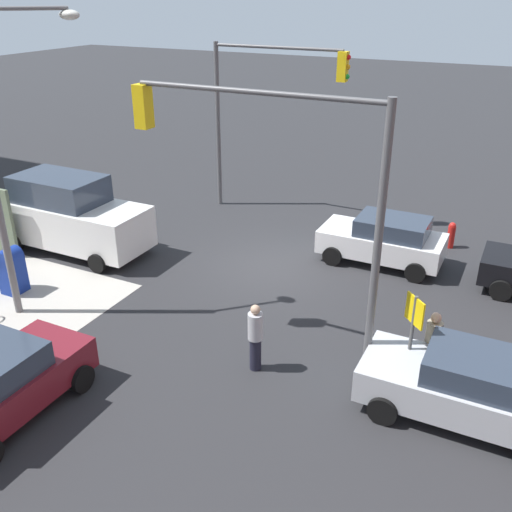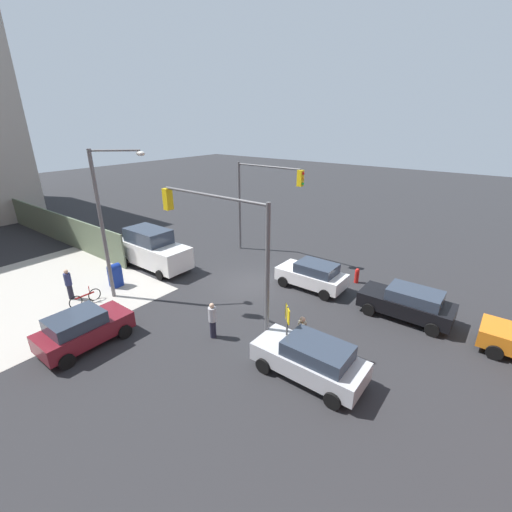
% 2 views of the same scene
% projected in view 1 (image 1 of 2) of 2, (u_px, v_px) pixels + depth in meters
% --- Properties ---
extents(ground_plane, '(120.00, 120.00, 0.00)m').
position_uv_depth(ground_plane, '(271.00, 266.00, 18.79)').
color(ground_plane, '#28282B').
extents(traffic_signal_nw_corner, '(6.10, 0.36, 6.50)m').
position_uv_depth(traffic_signal_nw_corner, '(276.00, 175.00, 12.29)').
color(traffic_signal_nw_corner, '#59595B').
rests_on(traffic_signal_nw_corner, ground).
extents(traffic_signal_se_corner, '(5.42, 0.36, 6.50)m').
position_uv_depth(traffic_signal_se_corner, '(265.00, 96.00, 21.44)').
color(traffic_signal_se_corner, '#59595B').
rests_on(traffic_signal_se_corner, ground).
extents(street_lamp_corner, '(2.13, 1.92, 8.00)m').
position_uv_depth(street_lamp_corner, '(2.00, 148.00, 14.28)').
color(street_lamp_corner, slate).
rests_on(street_lamp_corner, ground).
extents(warning_sign_two_way, '(0.48, 0.48, 2.40)m').
position_uv_depth(warning_sign_two_way, '(413.00, 327.00, 12.41)').
color(warning_sign_two_way, '#4C4C4C').
rests_on(warning_sign_two_way, ground).
extents(mailbox_blue, '(0.56, 0.64, 1.43)m').
position_uv_depth(mailbox_blue, '(11.00, 269.00, 16.91)').
color(mailbox_blue, navy).
rests_on(mailbox_blue, ground).
extents(fire_hydrant, '(0.26, 0.26, 0.94)m').
position_uv_depth(fire_hydrant, '(451.00, 235.00, 19.98)').
color(fire_hydrant, red).
rests_on(fire_hydrant, ground).
extents(hatchback_silver, '(4.33, 2.02, 1.62)m').
position_uv_depth(hatchback_silver, '(470.00, 387.00, 11.81)').
color(hatchback_silver, '#B7BABF').
rests_on(hatchback_silver, ground).
extents(sedan_maroon, '(2.02, 3.82, 1.62)m').
position_uv_depth(sedan_maroon, '(0.00, 383.00, 11.92)').
color(sedan_maroon, maroon).
rests_on(sedan_maroon, ground).
extents(hatchback_white, '(3.99, 2.02, 1.62)m').
position_uv_depth(hatchback_white, '(384.00, 239.00, 18.71)').
color(hatchback_white, white).
rests_on(hatchback_white, ground).
extents(van_white_delivery, '(5.40, 2.32, 2.62)m').
position_uv_depth(van_white_delivery, '(70.00, 215.00, 19.52)').
color(van_white_delivery, white).
rests_on(van_white_delivery, ground).
extents(pedestrian_crossing, '(0.36, 0.36, 1.80)m').
position_uv_depth(pedestrian_crossing, '(432.00, 346.00, 12.98)').
color(pedestrian_crossing, '#9E937A').
rests_on(pedestrian_crossing, ground).
extents(pedestrian_walking_north, '(0.36, 0.36, 1.75)m').
position_uv_depth(pedestrian_walking_north, '(255.00, 336.00, 13.39)').
color(pedestrian_walking_north, '#B2B2B7').
rests_on(pedestrian_walking_north, ground).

